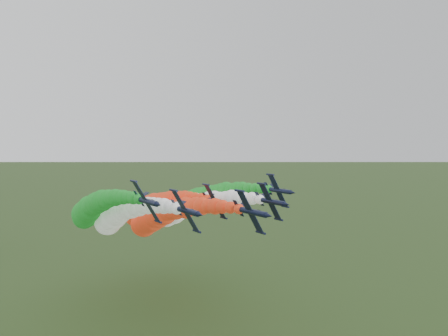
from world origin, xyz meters
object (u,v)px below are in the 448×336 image
Objects in this scene: jet_inner_left at (116,216)px; jet_outer_right at (194,201)px; jet_outer_left at (91,210)px; jet_trail at (147,208)px; jet_inner_right at (182,209)px; jet_lead at (158,217)px.

jet_inner_left is 35.54m from jet_outer_right.
jet_outer_left is 40.04m from jet_outer_right.
jet_outer_left reaches higher than jet_trail.
jet_inner_left is 22.26m from jet_trail.
jet_outer_right is (10.56, 9.61, 0.86)m from jet_inner_right.
jet_outer_right reaches higher than jet_inner_left.
jet_inner_right reaches higher than jet_trail.
jet_inner_left is at bearing -178.85° from jet_inner_right.
jet_lead reaches higher than jet_inner_left.
jet_trail is (22.82, 7.65, -2.70)m from jet_outer_left.
jet_outer_left reaches higher than jet_lead.
jet_outer_left is (-29.32, 6.20, 1.73)m from jet_inner_right.
jet_outer_left reaches higher than jet_inner_left.
jet_trail is (17.00, 14.32, -1.05)m from jet_inner_left.
jet_lead is 1.01× the size of jet_inner_right.
jet_outer_right is (34.07, 10.08, 0.77)m from jet_inner_left.
jet_inner_left is (-9.84, 8.69, -0.01)m from jet_lead.
jet_outer_right is (39.88, 3.41, -0.88)m from jet_outer_left.
jet_inner_right is 1.00× the size of jet_trail.
jet_trail is at bearing 40.10° from jet_inner_left.
jet_lead is at bearing -146.17° from jet_inner_right.
jet_inner_right is at bearing -64.85° from jet_trail.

